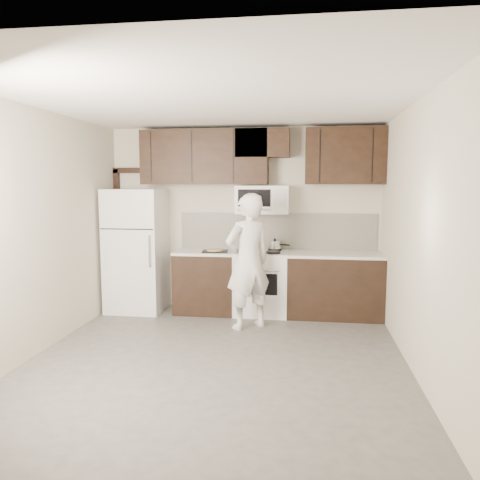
% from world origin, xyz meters
% --- Properties ---
extents(floor, '(4.50, 4.50, 0.00)m').
position_xyz_m(floor, '(0.00, 0.00, 0.00)').
color(floor, '#4C4A48').
rests_on(floor, ground).
extents(back_wall, '(4.00, 0.00, 4.00)m').
position_xyz_m(back_wall, '(0.00, 2.25, 1.35)').
color(back_wall, beige).
rests_on(back_wall, ground).
extents(ceiling, '(4.50, 4.50, 0.00)m').
position_xyz_m(ceiling, '(0.00, 0.00, 2.70)').
color(ceiling, white).
rests_on(ceiling, back_wall).
extents(counter_run, '(2.95, 0.64, 0.91)m').
position_xyz_m(counter_run, '(0.60, 1.94, 0.46)').
color(counter_run, black).
rests_on(counter_run, floor).
extents(stove, '(0.76, 0.66, 0.94)m').
position_xyz_m(stove, '(0.30, 1.94, 0.46)').
color(stove, white).
rests_on(stove, floor).
extents(backsplash, '(2.90, 0.02, 0.54)m').
position_xyz_m(backsplash, '(0.50, 2.24, 1.18)').
color(backsplash, silver).
rests_on(backsplash, counter_run).
extents(upper_cabinets, '(3.48, 0.35, 0.78)m').
position_xyz_m(upper_cabinets, '(0.21, 2.08, 2.28)').
color(upper_cabinets, black).
rests_on(upper_cabinets, back_wall).
extents(microwave, '(0.76, 0.42, 0.40)m').
position_xyz_m(microwave, '(0.30, 2.06, 1.65)').
color(microwave, white).
rests_on(microwave, upper_cabinets).
extents(refrigerator, '(0.80, 0.76, 1.80)m').
position_xyz_m(refrigerator, '(-1.55, 1.89, 0.90)').
color(refrigerator, white).
rests_on(refrigerator, floor).
extents(door_trim, '(0.50, 0.08, 2.12)m').
position_xyz_m(door_trim, '(-1.92, 2.21, 1.25)').
color(door_trim, black).
rests_on(door_trim, floor).
extents(saucepan, '(0.31, 0.19, 0.18)m').
position_xyz_m(saucepan, '(0.48, 2.09, 0.98)').
color(saucepan, silver).
rests_on(saucepan, stove).
extents(baking_tray, '(0.39, 0.31, 0.02)m').
position_xyz_m(baking_tray, '(-0.36, 1.83, 0.92)').
color(baking_tray, black).
rests_on(baking_tray, counter_run).
extents(pizza, '(0.27, 0.27, 0.02)m').
position_xyz_m(pizza, '(-0.36, 1.83, 0.94)').
color(pizza, tan).
rests_on(pizza, baking_tray).
extents(person, '(0.77, 0.72, 1.76)m').
position_xyz_m(person, '(0.19, 1.24, 0.88)').
color(person, silver).
rests_on(person, floor).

